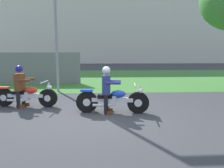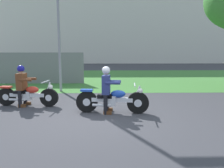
# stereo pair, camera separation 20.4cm
# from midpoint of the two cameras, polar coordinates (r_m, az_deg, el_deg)

# --- Properties ---
(ground) EXTENTS (120.00, 120.00, 0.00)m
(ground) POSITION_cam_midpoint_polar(r_m,az_deg,el_deg) (6.04, -2.48, -8.94)
(ground) COLOR #38383D
(grass_verge) EXTENTS (60.00, 12.00, 0.01)m
(grass_verge) POSITION_cam_midpoint_polar(r_m,az_deg,el_deg) (15.48, -1.78, 1.77)
(grass_verge) COLOR #3D7533
(grass_verge) RESTS_ON ground
(stadium_facade) EXTENTS (46.79, 8.00, 15.73)m
(stadium_facade) POSITION_cam_midpoint_polar(r_m,az_deg,el_deg) (39.42, 5.63, 17.27)
(stadium_facade) COLOR silver
(stadium_facade) RESTS_ON ground
(motorcycle_lead) EXTENTS (2.19, 0.66, 0.88)m
(motorcycle_lead) POSITION_cam_midpoint_polar(r_m,az_deg,el_deg) (6.39, 1.02, -4.31)
(motorcycle_lead) COLOR black
(motorcycle_lead) RESTS_ON ground
(rider_lead) EXTENTS (0.58, 0.50, 1.40)m
(rider_lead) POSITION_cam_midpoint_polar(r_m,az_deg,el_deg) (6.32, -0.49, -0.52)
(rider_lead) COLOR black
(rider_lead) RESTS_ON ground
(motorcycle_follow) EXTENTS (2.11, 0.66, 0.86)m
(motorcycle_follow) POSITION_cam_midpoint_polar(r_m,az_deg,el_deg) (7.70, -20.95, -2.77)
(motorcycle_follow) COLOR black
(motorcycle_follow) RESTS_ON ground
(rider_follow) EXTENTS (0.58, 0.50, 1.39)m
(rider_follow) POSITION_cam_midpoint_polar(r_m,az_deg,el_deg) (7.71, -22.24, 0.38)
(rider_follow) COLOR black
(rider_follow) RESTS_ON ground
(streetlight_pole) EXTENTS (0.96, 0.20, 6.45)m
(streetlight_pole) POSITION_cam_midpoint_polar(r_m,az_deg,el_deg) (10.30, -13.11, 20.35)
(streetlight_pole) COLOR gray
(streetlight_pole) RESTS_ON ground
(fence_segment) EXTENTS (7.00, 0.06, 1.80)m
(fence_segment) POSITION_cam_midpoint_polar(r_m,az_deg,el_deg) (13.38, -22.26, 3.95)
(fence_segment) COLOR slate
(fence_segment) RESTS_ON ground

